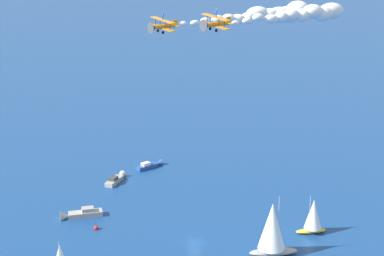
# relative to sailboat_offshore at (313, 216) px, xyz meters

# --- Properties ---
(ground_plane) EXTENTS (2000.00, 2000.00, 0.00)m
(ground_plane) POSITION_rel_sailboat_offshore_xyz_m (27.43, 1.62, -4.23)
(ground_plane) COLOR navy
(sailboat_offshore) EXTENTS (7.28, 4.16, 9.27)m
(sailboat_offshore) POSITION_rel_sailboat_offshore_xyz_m (0.00, 0.00, 0.00)
(sailboat_offshore) COLOR gold
(sailboat_offshore) RESTS_ON ground_plane
(sailboat_trailing) EXTENTS (10.47, 5.77, 13.50)m
(sailboat_trailing) POSITION_rel_sailboat_offshore_xyz_m (11.78, 8.99, 1.93)
(sailboat_trailing) COLOR #9E9993
(sailboat_trailing) RESTS_ON ground_plane
(motorboat_ahead) EXTENTS (8.31, 6.43, 2.46)m
(motorboat_ahead) POSITION_rel_sailboat_offshore_xyz_m (34.55, -45.78, -3.57)
(motorboat_ahead) COLOR #23478C
(motorboat_ahead) RESTS_ON ground_plane
(motorboat_outer_ring_a) EXTENTS (10.32, 3.94, 2.92)m
(motorboat_outer_ring_a) POSITION_rel_sailboat_offshore_xyz_m (53.44, -14.57, -3.45)
(motorboat_outer_ring_a) COLOR #9E9993
(motorboat_outer_ring_a) RESTS_ON ground_plane
(motorboat_outer_ring_c) EXTENTS (6.03, 8.89, 2.56)m
(motorboat_outer_ring_c) POSITION_rel_sailboat_offshore_xyz_m (44.54, -36.23, -3.54)
(motorboat_outer_ring_c) COLOR #9E9993
(motorboat_outer_ring_c) RESTS_ON ground_plane
(marker_buoy) EXTENTS (1.10, 1.10, 2.10)m
(marker_buoy) POSITION_rel_sailboat_offshore_xyz_m (49.29, -7.57, -3.84)
(marker_buoy) COLOR red
(marker_buoy) RESTS_ON ground_plane
(biplane_lead) EXTENTS (6.97, 6.92, 3.62)m
(biplane_lead) POSITION_rel_sailboat_offshore_xyz_m (24.14, 7.50, 45.16)
(biplane_lead) COLOR orange
(wingwalker_lead) EXTENTS (0.87, 1.33, 1.53)m
(wingwalker_lead) POSITION_rel_sailboat_offshore_xyz_m (24.05, 7.67, 47.30)
(wingwalker_lead) COLOR #1E4CB2
(smoke_trail_lead) EXTENTS (29.70, 19.97, 4.22)m
(smoke_trail_lead) POSITION_rel_sailboat_offshore_xyz_m (0.85, -6.88, 44.92)
(smoke_trail_lead) COLOR white
(biplane_wingman) EXTENTS (6.97, 6.92, 3.62)m
(biplane_wingman) POSITION_rel_sailboat_offshore_xyz_m (33.52, -2.51, 43.40)
(biplane_wingman) COLOR orange
(wingwalker_wingman) EXTENTS (0.87, 1.33, 1.53)m
(wingwalker_wingman) POSITION_rel_sailboat_offshore_xyz_m (33.43, -2.34, 45.54)
(wingwalker_wingman) COLOR #1E4CB2
(smoke_trail_wingman) EXTENTS (35.00, 23.47, 5.56)m
(smoke_trail_wingman) POSITION_rel_sailboat_offshore_xyz_m (5.95, -19.54, 43.18)
(smoke_trail_wingman) COLOR white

